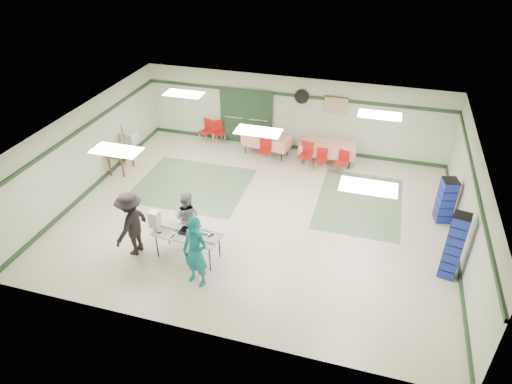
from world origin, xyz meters
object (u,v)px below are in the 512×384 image
(chair_loose_b, at_px, (207,129))
(broom, at_px, (126,143))
(dining_table_a, at_px, (328,148))
(chair_c, at_px, (343,160))
(crate_stack_blue_b, at_px, (454,246))
(chair_loose_a, at_px, (218,130))
(chair_b, at_px, (306,152))
(dining_table_b, at_px, (266,140))
(serving_table, at_px, (187,235))
(volunteer_dark, at_px, (131,224))
(crate_stack_red, at_px, (446,200))
(chair_a, at_px, (321,157))
(volunteer_grey, at_px, (187,217))
(volunteer_teal, at_px, (195,252))
(office_printer, at_px, (129,138))
(chair_d, at_px, (265,148))
(printer_table, at_px, (120,154))
(crate_stack_blue_a, at_px, (446,201))

(chair_loose_b, relative_size, broom, 0.62)
(chair_loose_b, bearing_deg, dining_table_a, 17.06)
(chair_c, bearing_deg, crate_stack_blue_b, -34.55)
(chair_loose_a, bearing_deg, chair_b, -54.98)
(dining_table_b, xyz_separation_m, chair_loose_b, (-2.38, 0.29, 0.00))
(serving_table, relative_size, crate_stack_blue_b, 0.99)
(volunteer_dark, xyz_separation_m, dining_table_b, (1.85, 6.23, -0.33))
(dining_table_b, bearing_deg, crate_stack_red, -13.75)
(crate_stack_blue_b, bearing_deg, chair_b, 135.24)
(chair_a, distance_m, chair_c, 0.71)
(chair_b, distance_m, crate_stack_blue_b, 6.16)
(volunteer_grey, bearing_deg, volunteer_teal, 117.43)
(chair_c, relative_size, broom, 0.54)
(chair_a, bearing_deg, office_printer, -169.51)
(chair_d, bearing_deg, crate_stack_blue_b, -39.76)
(dining_table_a, height_order, broom, broom)
(chair_d, bearing_deg, volunteer_teal, -92.69)
(crate_stack_blue_b, relative_size, printer_table, 1.92)
(dining_table_b, relative_size, office_printer, 3.99)
(volunteer_grey, bearing_deg, chair_loose_b, -76.96)
(crate_stack_red, height_order, broom, broom)
(serving_table, xyz_separation_m, broom, (-4.04, 4.04, 0.07))
(chair_d, height_order, crate_stack_red, crate_stack_red)
(chair_b, xyz_separation_m, chair_c, (1.24, -0.02, -0.08))
(volunteer_dark, bearing_deg, dining_table_a, 154.17)
(chair_loose_b, bearing_deg, chair_d, 1.79)
(crate_stack_blue_b, xyz_separation_m, printer_table, (-10.30, 2.33, -0.26))
(chair_c, bearing_deg, crate_stack_red, -11.40)
(dining_table_b, bearing_deg, crate_stack_blue_a, -14.30)
(volunteer_dark, relative_size, chair_loose_a, 1.98)
(chair_c, xyz_separation_m, crate_stack_blue_b, (3.12, -4.31, 0.41))
(volunteer_teal, distance_m, chair_d, 6.28)
(broom, bearing_deg, volunteer_dark, -46.77)
(chair_a, distance_m, chair_d, 1.98)
(office_printer, bearing_deg, serving_table, -41.98)
(chair_b, bearing_deg, crate_stack_blue_a, -15.26)
(dining_table_b, xyz_separation_m, printer_table, (-4.39, -2.55, 0.07))
(volunteer_teal, height_order, chair_loose_a, volunteer_teal)
(chair_loose_b, height_order, broom, broom)
(volunteer_dark, relative_size, office_printer, 4.03)
(chair_a, xyz_separation_m, crate_stack_red, (3.83, -1.87, 0.18))
(dining_table_a, relative_size, chair_loose_b, 2.09)
(volunteer_grey, relative_size, dining_table_b, 0.86)
(office_printer, bearing_deg, volunteer_grey, -39.43)
(chair_b, bearing_deg, chair_a, 7.35)
(crate_stack_blue_a, distance_m, broom, 10.39)
(volunteer_dark, bearing_deg, chair_c, 147.84)
(chair_a, bearing_deg, chair_loose_a, 166.90)
(volunteer_teal, bearing_deg, dining_table_a, 88.60)
(volunteer_dark, height_order, chair_d, volunteer_dark)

